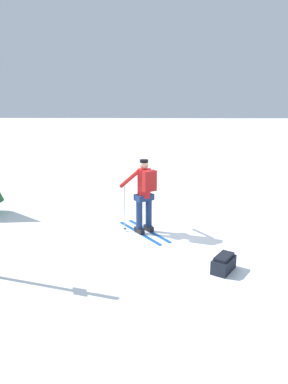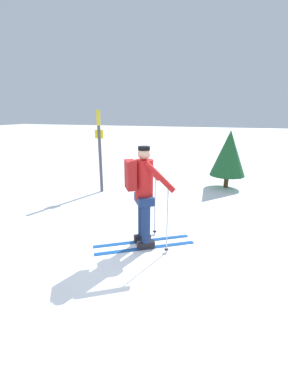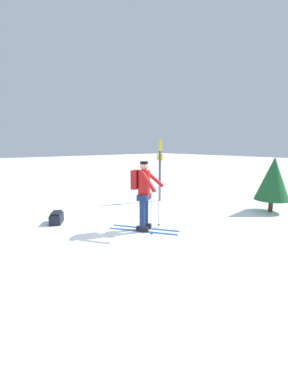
{
  "view_description": "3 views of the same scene",
  "coord_description": "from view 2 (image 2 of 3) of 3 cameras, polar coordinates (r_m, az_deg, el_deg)",
  "views": [
    {
      "loc": [
        -0.46,
        -8.1,
        3.23
      ],
      "look_at": [
        -0.59,
        0.26,
        0.99
      ],
      "focal_mm": 35.0,
      "sensor_mm": 36.0,
      "label": 1
    },
    {
      "loc": [
        3.27,
        1.63,
        2.26
      ],
      "look_at": [
        -0.59,
        0.26,
        0.99
      ],
      "focal_mm": 24.0,
      "sensor_mm": 36.0,
      "label": 2
    },
    {
      "loc": [
        3.39,
        5.11,
        2.16
      ],
      "look_at": [
        -0.59,
        0.26,
        0.99
      ],
      "focal_mm": 24.0,
      "sensor_mm": 36.0,
      "label": 3
    }
  ],
  "objects": [
    {
      "name": "pine_tree",
      "position": [
        8.29,
        18.34,
        8.17
      ],
      "size": [
        1.06,
        1.06,
        1.77
      ],
      "color": "#4C331E",
      "rests_on": "ground_plane"
    },
    {
      "name": "ground_plane",
      "position": [
        4.29,
        -6.09,
        -14.62
      ],
      "size": [
        80.0,
        80.0,
        0.0
      ],
      "primitive_type": "plane",
      "color": "white"
    },
    {
      "name": "skier",
      "position": [
        4.28,
        -0.21,
        0.03
      ],
      "size": [
        1.28,
        1.67,
        1.75
      ],
      "color": "#144C9E",
      "rests_on": "ground_plane"
    },
    {
      "name": "trail_marker",
      "position": [
        7.52,
        -9.82,
        10.19
      ],
      "size": [
        0.1,
        0.24,
        2.33
      ],
      "color": "#4C4C51",
      "rests_on": "ground_plane"
    }
  ]
}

